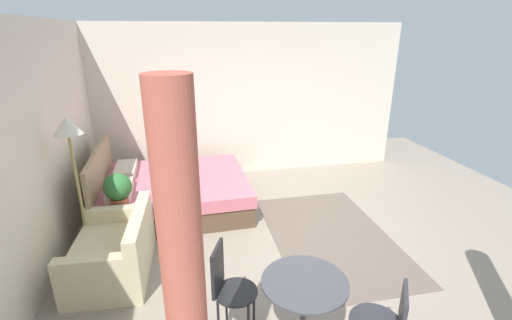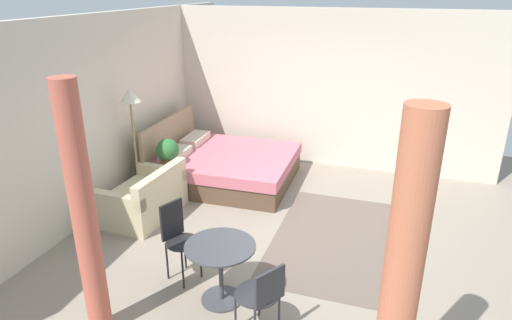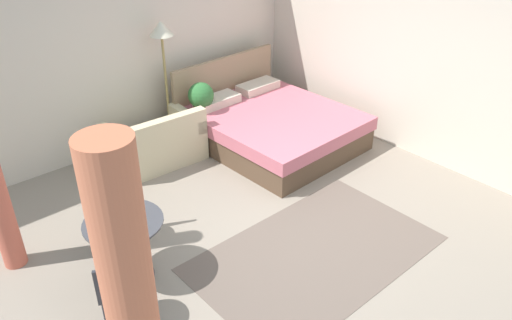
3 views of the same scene
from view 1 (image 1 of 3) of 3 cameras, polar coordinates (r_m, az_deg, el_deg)
name	(u,v)px [view 1 (image 1 of 3)]	position (r m, az deg, el deg)	size (l,w,h in m)	color
ground_plane	(290,241)	(4.98, 5.39, -12.84)	(8.35, 8.89, 0.02)	gray
wall_back	(28,157)	(4.50, -32.67, 0.37)	(8.35, 0.12, 2.83)	beige
wall_right	(251,101)	(6.90, -0.75, 9.42)	(0.12, 5.89, 2.83)	beige
area_rug	(330,236)	(5.15, 11.81, -11.83)	(2.57, 1.58, 0.01)	#66564C
bed	(172,192)	(5.84, -13.27, -4.93)	(1.98, 2.27, 1.05)	brown
couch	(115,253)	(4.55, -21.63, -13.63)	(1.25, 0.89, 0.75)	beige
nightstand	(120,217)	(5.36, -20.89, -8.53)	(0.50, 0.43, 0.49)	brown
potted_plant	(118,188)	(5.06, -21.26, -4.24)	(0.37, 0.37, 0.44)	#935B3D
floor_lamp	(69,139)	(4.60, -27.71, 2.93)	(0.33, 0.33, 1.77)	#99844C
balcony_table	(304,300)	(3.35, 7.66, -21.38)	(0.75, 0.75, 0.68)	#3F3F44
cafe_chair_near_window	(387,320)	(3.31, 20.24, -22.91)	(0.60, 0.60, 0.80)	#2D2D33
cafe_chair_near_couch	(227,283)	(3.37, -4.65, -19.07)	(0.50, 0.50, 0.93)	black
curtain_right	(187,312)	(2.11, -11.05, -22.82)	(0.22, 0.22, 2.52)	#C15B47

